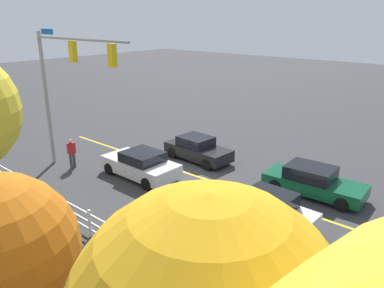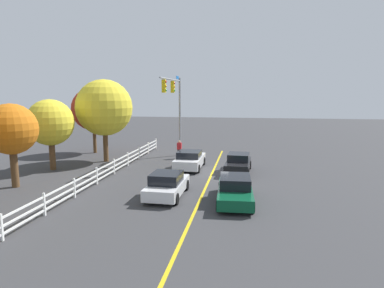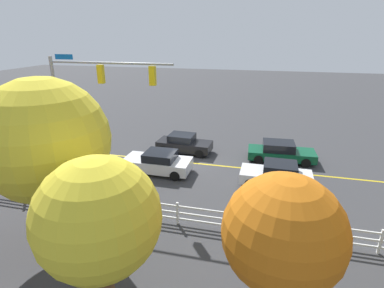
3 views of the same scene
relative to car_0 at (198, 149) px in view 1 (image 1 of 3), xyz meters
name	(u,v)px [view 1 (image 1 of 3)]	position (x,y,z in m)	size (l,w,h in m)	color
ground_plane	(184,172)	(-0.62, 1.92, -0.68)	(120.00, 120.00, 0.00)	#38383A
lane_center_stripe	(245,193)	(-4.62, 1.92, -0.67)	(28.00, 0.16, 0.01)	gold
signal_assembly	(66,75)	(3.97, 5.76, 4.60)	(7.33, 0.38, 7.53)	gray
car_0	(198,149)	(0.00, 0.00, 0.00)	(4.20, 2.02, 1.42)	black
car_1	(141,164)	(0.69, 3.87, 0.01)	(4.38, 2.07, 1.43)	silver
car_2	(313,181)	(-7.13, -0.03, -0.01)	(4.73, 2.13, 1.40)	#0C4C2D
car_3	(265,209)	(-6.82, 3.90, 0.01)	(4.20, 1.99, 1.44)	silver
pedestrian	(72,152)	(4.57, 5.52, 0.25)	(0.28, 0.41, 1.69)	#3F3F42
white_rail_fence	(114,236)	(-3.62, 9.08, -0.08)	(26.10, 0.10, 1.15)	white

